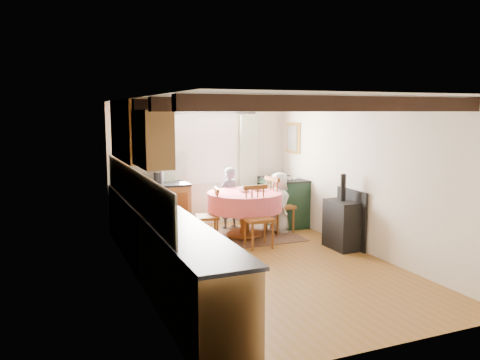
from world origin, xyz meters
name	(u,v)px	position (x,y,z in m)	size (l,w,h in m)	color
floor	(261,264)	(0.00, 0.00, 0.00)	(3.60, 5.50, 0.00)	brown
ceiling	(262,99)	(0.00, 0.00, 2.40)	(3.60, 5.50, 0.00)	white
wall_back	(202,164)	(0.00, 2.75, 1.20)	(3.60, 0.00, 2.40)	silver
wall_front	(389,225)	(0.00, -2.75, 1.20)	(3.60, 0.00, 2.40)	silver
wall_left	(135,192)	(-1.80, 0.00, 1.20)	(0.00, 5.50, 2.40)	silver
wall_right	(365,177)	(1.80, 0.00, 1.20)	(0.00, 5.50, 2.40)	silver
beam_a	(345,104)	(0.00, -2.00, 2.31)	(3.60, 0.16, 0.16)	black
beam_b	(297,105)	(0.00, -1.00, 2.31)	(3.60, 0.16, 0.16)	black
beam_c	(262,106)	(0.00, 0.00, 2.31)	(3.60, 0.16, 0.16)	black
beam_d	(235,106)	(0.00, 1.00, 2.31)	(3.60, 0.16, 0.16)	black
beam_e	(214,107)	(0.00, 2.00, 2.31)	(3.60, 0.16, 0.16)	black
splash_left	(133,188)	(-1.78, 0.30, 1.20)	(0.02, 4.50, 0.55)	beige
splash_back	(151,167)	(-1.00, 2.73, 1.20)	(1.40, 0.02, 0.55)	beige
base_cabinet_left	(160,246)	(-1.50, 0.00, 0.44)	(0.60, 5.30, 0.88)	brown
base_cabinet_back	(153,210)	(-1.05, 2.45, 0.44)	(1.30, 0.60, 0.88)	brown
worktop_left	(160,212)	(-1.48, 0.00, 0.90)	(0.64, 5.30, 0.04)	black
worktop_back	(152,185)	(-1.05, 2.43, 0.90)	(1.30, 0.64, 0.04)	black
wall_cabinet_glass	(130,130)	(-1.63, 1.20, 1.95)	(0.34, 1.80, 0.90)	brown
wall_cabinet_solid	(152,139)	(-1.63, -0.30, 1.90)	(0.34, 0.90, 0.70)	brown
window_frame	(207,144)	(0.10, 2.73, 1.60)	(1.34, 0.03, 1.54)	white
window_pane	(207,144)	(0.10, 2.74, 1.60)	(1.20, 0.01, 1.40)	white
curtain_left	(165,172)	(-0.75, 2.65, 1.10)	(0.35, 0.10, 2.10)	beige
curtain_right	(248,168)	(0.95, 2.65, 1.10)	(0.35, 0.10, 2.10)	beige
curtain_rod	(208,113)	(0.10, 2.65, 2.20)	(0.03, 0.03, 2.00)	black
wall_picture	(293,138)	(1.77, 2.30, 1.70)	(0.04, 0.50, 0.60)	gold
wall_plate	(251,138)	(1.05, 2.72, 1.70)	(0.30, 0.30, 0.02)	silver
rug	(245,236)	(0.41, 1.57, 0.01)	(1.85, 1.44, 0.01)	#483B27
dining_table	(245,215)	(0.41, 1.57, 0.40)	(1.33, 1.33, 0.80)	#CC5374
chair_near	(259,217)	(0.35, 0.84, 0.51)	(0.44, 0.46, 1.02)	brown
chair_left	(207,215)	(-0.31, 1.51, 0.47)	(0.40, 0.42, 0.94)	brown
chair_right	(280,204)	(1.14, 1.61, 0.53)	(0.45, 0.47, 1.06)	brown
aga_range	(283,201)	(1.47, 2.12, 0.47)	(0.66, 1.03, 0.95)	#162F1F
cast_iron_stove	(342,211)	(1.58, 0.26, 0.62)	(0.37, 0.62, 1.23)	black
child_far	(229,198)	(0.37, 2.25, 0.59)	(0.43, 0.28, 1.18)	#454A55
child_right	(279,202)	(1.13, 1.62, 0.56)	(0.55, 0.36, 1.12)	silver
bowl_a	(244,191)	(0.42, 1.61, 0.83)	(0.19, 0.19, 0.05)	silver
bowl_b	(257,189)	(0.69, 1.65, 0.84)	(0.21, 0.21, 0.07)	silver
cup	(247,189)	(0.48, 1.65, 0.85)	(0.09, 0.09, 0.08)	silver
canister_tall	(133,179)	(-1.40, 2.45, 1.03)	(0.13, 0.13, 0.22)	#262628
canister_wide	(159,178)	(-0.92, 2.48, 1.02)	(0.18, 0.18, 0.20)	#262628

